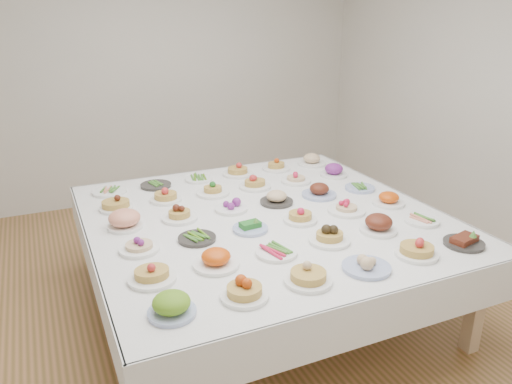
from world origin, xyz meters
name	(u,v)px	position (x,y,z in m)	size (l,w,h in m)	color
room_envelope	(236,57)	(0.00, 0.00, 1.83)	(5.02, 5.02, 2.81)	#A56F44
display_table	(265,224)	(0.11, -0.23, 0.69)	(2.43, 2.43, 0.75)	white
dish_0	(171,303)	(-0.82, -1.16, 0.82)	(0.23, 0.23, 0.14)	#4C66B2
dish_1	(244,285)	(-0.44, -1.17, 0.82)	(0.26, 0.25, 0.15)	white
dish_2	(309,269)	(-0.07, -1.17, 0.83)	(0.29, 0.28, 0.16)	white
dish_3	(367,261)	(0.30, -1.18, 0.80)	(0.27, 0.27, 0.12)	#4C66B2
dish_4	(417,244)	(0.67, -1.16, 0.83)	(0.28, 0.27, 0.16)	white
dish_5	(465,238)	(1.04, -1.17, 0.80)	(0.24, 0.24, 0.11)	#2C2A27
dish_6	(151,268)	(-0.83, -0.80, 0.82)	(0.26, 0.26, 0.16)	white
dish_7	(216,256)	(-0.46, -0.80, 0.82)	(0.26, 0.26, 0.14)	white
dish_8	(276,250)	(-0.08, -0.81, 0.78)	(0.27, 0.25, 0.06)	white
dish_9	(330,231)	(0.30, -0.79, 0.83)	(0.26, 0.26, 0.16)	white
dish_10	(379,221)	(0.68, -0.79, 0.83)	(0.29, 0.29, 0.16)	white
dish_11	(422,219)	(1.05, -0.79, 0.77)	(0.24, 0.24, 0.05)	white
dish_12	(139,241)	(-0.82, -0.42, 0.81)	(0.24, 0.24, 0.13)	white
dish_13	(197,237)	(-0.45, -0.42, 0.77)	(0.24, 0.24, 0.05)	#2C2A27
dish_14	(250,226)	(-0.08, -0.42, 0.78)	(0.23, 0.23, 0.09)	#4C66B2
dish_15	(300,214)	(0.29, -0.43, 0.81)	(0.23, 0.23, 0.13)	white
dish_16	(347,204)	(0.68, -0.42, 0.81)	(0.27, 0.27, 0.14)	white
dish_17	(389,198)	(1.06, -0.42, 0.80)	(0.24, 0.24, 0.12)	white
dish_18	(124,218)	(-0.83, -0.04, 0.82)	(0.24, 0.24, 0.15)	white
dish_19	(179,210)	(-0.46, -0.05, 0.82)	(0.25, 0.25, 0.15)	white
dish_20	(231,205)	(-0.07, -0.04, 0.79)	(0.24, 0.24, 0.10)	white
dish_21	(277,196)	(0.30, -0.05, 0.81)	(0.25, 0.25, 0.13)	#2C2A27
dish_22	(319,189)	(0.67, -0.05, 0.81)	(0.27, 0.27, 0.14)	#4C66B2
dish_23	(360,187)	(1.06, -0.05, 0.77)	(0.24, 0.24, 0.06)	#4C66B2
dish_24	(115,200)	(-0.83, 0.32, 0.82)	(0.24, 0.24, 0.15)	white
dish_25	(165,193)	(-0.46, 0.34, 0.82)	(0.25, 0.25, 0.14)	white
dish_26	(213,188)	(-0.08, 0.33, 0.81)	(0.26, 0.26, 0.13)	white
dish_27	(255,180)	(0.29, 0.34, 0.82)	(0.26, 0.26, 0.15)	white
dish_28	(296,176)	(0.67, 0.33, 0.81)	(0.25, 0.25, 0.13)	white
dish_29	(334,169)	(1.05, 0.34, 0.82)	(0.24, 0.24, 0.14)	white
dish_30	(109,190)	(-0.82, 0.70, 0.77)	(0.27, 0.27, 0.06)	white
dish_31	(156,184)	(-0.45, 0.70, 0.77)	(0.25, 0.25, 0.05)	#2C2A27
dish_32	(199,178)	(-0.07, 0.71, 0.77)	(0.23, 0.23, 0.05)	white
dish_33	(238,167)	(0.29, 0.71, 0.82)	(0.26, 0.26, 0.15)	white
dish_34	(276,164)	(0.67, 0.71, 0.81)	(0.25, 0.25, 0.13)	white
dish_35	(312,158)	(1.05, 0.71, 0.81)	(0.26, 0.26, 0.14)	white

